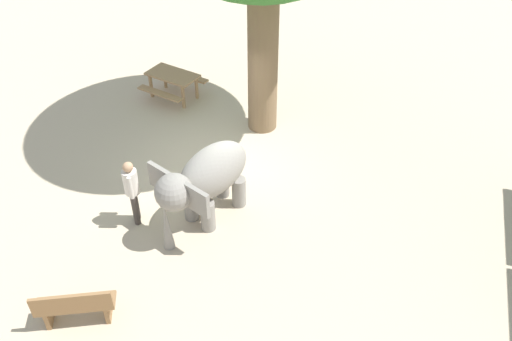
{
  "coord_description": "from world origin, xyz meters",
  "views": [
    {
      "loc": [
        9.5,
        4.22,
        8.24
      ],
      "look_at": [
        0.72,
        1.28,
        0.8
      ],
      "focal_mm": 37.22,
      "sensor_mm": 36.0,
      "label": 1
    }
  ],
  "objects_px": {
    "person_handler": "(132,188)",
    "wooden_bench": "(75,306)",
    "elephant": "(205,179)",
    "picnic_table_near": "(173,80)"
  },
  "relations": [
    {
      "from": "wooden_bench",
      "to": "picnic_table_near",
      "type": "height_order",
      "value": "wooden_bench"
    },
    {
      "from": "person_handler",
      "to": "wooden_bench",
      "type": "height_order",
      "value": "person_handler"
    },
    {
      "from": "elephant",
      "to": "person_handler",
      "type": "bearing_deg",
      "value": -45.95
    },
    {
      "from": "elephant",
      "to": "wooden_bench",
      "type": "xyz_separation_m",
      "value": [
        3.31,
        -1.16,
        -0.63
      ]
    },
    {
      "from": "person_handler",
      "to": "wooden_bench",
      "type": "xyz_separation_m",
      "value": [
        2.71,
        0.28,
        -0.48
      ]
    },
    {
      "from": "elephant",
      "to": "wooden_bench",
      "type": "distance_m",
      "value": 3.57
    },
    {
      "from": "picnic_table_near",
      "to": "elephant",
      "type": "bearing_deg",
      "value": -43.55
    },
    {
      "from": "elephant",
      "to": "picnic_table_near",
      "type": "xyz_separation_m",
      "value": [
        -4.47,
        -2.93,
        -0.52
      ]
    },
    {
      "from": "elephant",
      "to": "wooden_bench",
      "type": "relative_size",
      "value": 1.73
    },
    {
      "from": "person_handler",
      "to": "wooden_bench",
      "type": "relative_size",
      "value": 1.13
    }
  ]
}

